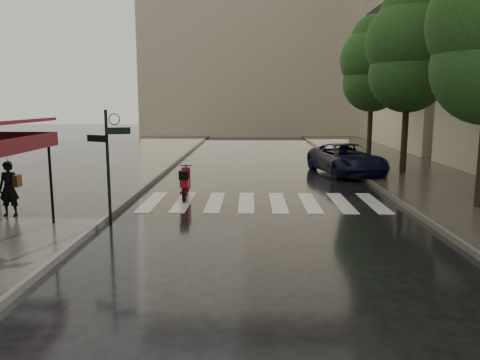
{
  "coord_description": "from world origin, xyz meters",
  "views": [
    {
      "loc": [
        2.58,
        -9.2,
        3.3
      ],
      "look_at": [
        2.32,
        2.14,
        1.4
      ],
      "focal_mm": 35.0,
      "sensor_mm": 36.0,
      "label": 1
    }
  ],
  "objects": [
    {
      "name": "ground",
      "position": [
        0.0,
        0.0,
        0.0
      ],
      "size": [
        120.0,
        120.0,
        0.0
      ],
      "primitive_type": "plane",
      "color": "black",
      "rests_on": "ground"
    },
    {
      "name": "sidewalk_near",
      "position": [
        -4.5,
        12.0,
        0.06
      ],
      "size": [
        6.0,
        60.0,
        0.12
      ],
      "primitive_type": "cube",
      "color": "#38332D",
      "rests_on": "ground"
    },
    {
      "name": "sidewalk_far",
      "position": [
        10.25,
        12.0,
        0.06
      ],
      "size": [
        5.5,
        60.0,
        0.12
      ],
      "primitive_type": "cube",
      "color": "#38332D",
      "rests_on": "ground"
    },
    {
      "name": "curb_near",
      "position": [
        -1.45,
        12.0,
        0.07
      ],
      "size": [
        0.12,
        60.0,
        0.16
      ],
      "primitive_type": "cube",
      "color": "#595651",
      "rests_on": "ground"
    },
    {
      "name": "curb_far",
      "position": [
        7.45,
        12.0,
        0.07
      ],
      "size": [
        0.12,
        60.0,
        0.16
      ],
      "primitive_type": "cube",
      "color": "#595651",
      "rests_on": "ground"
    },
    {
      "name": "crosswalk",
      "position": [
        2.98,
        6.0,
        0.01
      ],
      "size": [
        7.85,
        3.2,
        0.01
      ],
      "color": "silver",
      "rests_on": "ground"
    },
    {
      "name": "signpost",
      "position": [
        -1.19,
        3.0,
        1.83
      ],
      "size": [
        1.17,
        0.29,
        3.1
      ],
      "color": "black",
      "rests_on": "ground"
    },
    {
      "name": "haussmann_far",
      "position": [
        16.5,
        26.0,
        9.25
      ],
      "size": [
        8.0,
        16.0,
        18.5
      ],
      "primitive_type": "cube",
      "color": "tan",
      "rests_on": "ground"
    },
    {
      "name": "backdrop_building",
      "position": [
        3.0,
        38.0,
        10.0
      ],
      "size": [
        22.0,
        6.0,
        20.0
      ],
      "primitive_type": "cube",
      "color": "tan",
      "rests_on": "ground"
    },
    {
      "name": "tree_mid",
      "position": [
        9.5,
        12.0,
        5.59
      ],
      "size": [
        3.8,
        3.8,
        8.34
      ],
      "color": "black",
      "rests_on": "sidewalk_far"
    },
    {
      "name": "tree_far",
      "position": [
        9.7,
        19.0,
        5.46
      ],
      "size": [
        3.8,
        3.8,
        8.16
      ],
      "color": "black",
      "rests_on": "sidewalk_far"
    },
    {
      "name": "pedestrian_with_umbrella",
      "position": [
        -4.18,
        3.52,
        1.72
      ],
      "size": [
        0.93,
        0.95,
        2.4
      ],
      "rotation": [
        0.0,
        0.0,
        0.01
      ],
      "color": "black",
      "rests_on": "sidewalk_near"
    },
    {
      "name": "scooter",
      "position": [
        0.34,
        6.52,
        0.51
      ],
      "size": [
        0.45,
        1.66,
        1.09
      ],
      "rotation": [
        0.0,
        0.0,
        0.06
      ],
      "color": "black",
      "rests_on": "ground"
    },
    {
      "name": "parked_car",
      "position": [
        7.0,
        12.29,
        0.7
      ],
      "size": [
        3.33,
        5.4,
        1.4
      ],
      "primitive_type": "imported",
      "rotation": [
        0.0,
        0.0,
        0.21
      ],
      "color": "black",
      "rests_on": "ground"
    }
  ]
}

